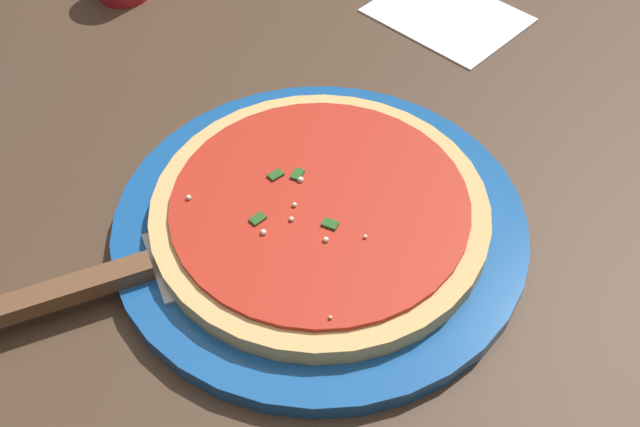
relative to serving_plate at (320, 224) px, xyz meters
The scene contains 5 objects.
restaurant_table 0.14m from the serving_plate, 97.54° to the right, with size 1.12×0.94×0.75m.
serving_plate is the anchor object (origin of this frame).
pizza 0.02m from the serving_plate, 70.31° to the left, with size 0.27×0.27×0.02m.
pizza_server 0.16m from the serving_plate, 80.59° to the left, with size 0.08×0.22×0.01m.
napkin_folded_right 0.33m from the serving_plate, 56.57° to the right, with size 0.15×0.12×0.00m, color white.
Camera 1 is at (-0.32, 0.25, 1.21)m, focal length 41.34 mm.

